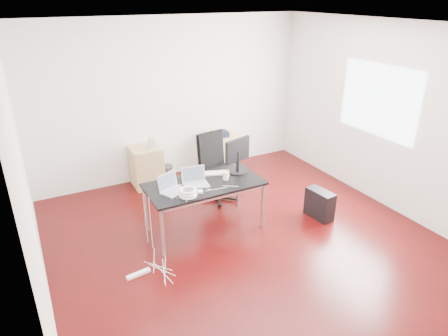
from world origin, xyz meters
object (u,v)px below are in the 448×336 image
filing_cabinet_right (221,152)px  pc_tower (320,204)px  desk (204,187)px  filing_cabinet_left (147,167)px  office_chair (216,164)px

filing_cabinet_right → pc_tower: 2.33m
desk → filing_cabinet_right: bearing=56.4°
filing_cabinet_left → filing_cabinet_right: same height
office_chair → filing_cabinet_right: bearing=49.6°
desk → pc_tower: size_ratio=3.56×
desk → filing_cabinet_left: desk is taller
filing_cabinet_left → desk: bearing=-80.9°
filing_cabinet_right → pc_tower: (0.49, -2.27, -0.13)m
desk → office_chair: size_ratio=1.48×
filing_cabinet_right → filing_cabinet_left: bearing=180.0°
filing_cabinet_right → pc_tower: filing_cabinet_right is taller
filing_cabinet_left → pc_tower: filing_cabinet_left is taller
filing_cabinet_left → office_chair: bearing=-48.7°
office_chair → filing_cabinet_left: office_chair is taller
office_chair → filing_cabinet_left: (-0.86, 0.98, -0.26)m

